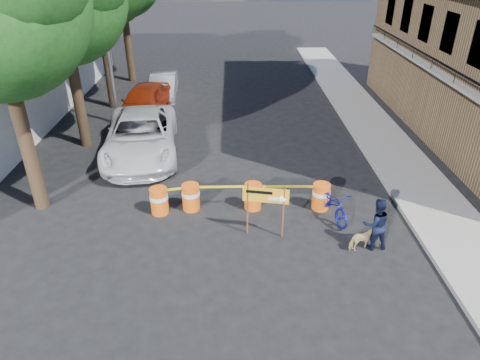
{
  "coord_description": "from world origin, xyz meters",
  "views": [
    {
      "loc": [
        -0.48,
        -10.17,
        7.66
      ],
      "look_at": [
        -0.24,
        1.33,
        1.3
      ],
      "focal_mm": 32.0,
      "sensor_mm": 36.0,
      "label": 1
    }
  ],
  "objects_px": {
    "detour_sign": "(271,200)",
    "sedan_silver": "(163,86)",
    "barrel_far_right": "(321,196)",
    "sedan_red": "(144,102)",
    "barrel_mid_right": "(253,196)",
    "suv_white": "(141,136)",
    "bicycle": "(333,190)",
    "pedestrian": "(376,224)",
    "barrel_mid_left": "(191,197)",
    "dog": "(363,240)",
    "barrel_far_left": "(159,200)"
  },
  "relations": [
    {
      "from": "barrel_far_left",
      "to": "barrel_mid_right",
      "type": "relative_size",
      "value": 1.0
    },
    {
      "from": "barrel_mid_left",
      "to": "barrel_far_right",
      "type": "height_order",
      "value": "same"
    },
    {
      "from": "barrel_mid_right",
      "to": "barrel_far_right",
      "type": "relative_size",
      "value": 1.0
    },
    {
      "from": "bicycle",
      "to": "sedan_red",
      "type": "height_order",
      "value": "bicycle"
    },
    {
      "from": "barrel_mid_right",
      "to": "detour_sign",
      "type": "height_order",
      "value": "detour_sign"
    },
    {
      "from": "barrel_mid_right",
      "to": "dog",
      "type": "relative_size",
      "value": 1.14
    },
    {
      "from": "sedan_silver",
      "to": "pedestrian",
      "type": "bearing_deg",
      "value": -63.42
    },
    {
      "from": "pedestrian",
      "to": "sedan_silver",
      "type": "bearing_deg",
      "value": -65.25
    },
    {
      "from": "barrel_far_left",
      "to": "bicycle",
      "type": "bearing_deg",
      "value": -3.58
    },
    {
      "from": "barrel_far_right",
      "to": "sedan_silver",
      "type": "bearing_deg",
      "value": 119.66
    },
    {
      "from": "sedan_red",
      "to": "sedan_silver",
      "type": "bearing_deg",
      "value": 88.46
    },
    {
      "from": "detour_sign",
      "to": "sedan_silver",
      "type": "distance_m",
      "value": 14.15
    },
    {
      "from": "barrel_mid_right",
      "to": "sedan_red",
      "type": "relative_size",
      "value": 0.19
    },
    {
      "from": "barrel_far_left",
      "to": "sedan_red",
      "type": "height_order",
      "value": "sedan_red"
    },
    {
      "from": "pedestrian",
      "to": "barrel_mid_left",
      "type": "bearing_deg",
      "value": -26.47
    },
    {
      "from": "dog",
      "to": "sedan_red",
      "type": "bearing_deg",
      "value": 13.04
    },
    {
      "from": "barrel_mid_right",
      "to": "bicycle",
      "type": "bearing_deg",
      "value": -13.09
    },
    {
      "from": "bicycle",
      "to": "dog",
      "type": "height_order",
      "value": "bicycle"
    },
    {
      "from": "detour_sign",
      "to": "pedestrian",
      "type": "relative_size",
      "value": 1.08
    },
    {
      "from": "barrel_far_left",
      "to": "sedan_red",
      "type": "relative_size",
      "value": 0.19
    },
    {
      "from": "barrel_far_right",
      "to": "barrel_mid_left",
      "type": "bearing_deg",
      "value": 179.42
    },
    {
      "from": "sedan_red",
      "to": "suv_white",
      "type": "bearing_deg",
      "value": -74.08
    },
    {
      "from": "pedestrian",
      "to": "suv_white",
      "type": "height_order",
      "value": "suv_white"
    },
    {
      "from": "pedestrian",
      "to": "sedan_silver",
      "type": "distance_m",
      "value": 15.93
    },
    {
      "from": "barrel_far_right",
      "to": "dog",
      "type": "relative_size",
      "value": 1.14
    },
    {
      "from": "detour_sign",
      "to": "dog",
      "type": "bearing_deg",
      "value": -5.46
    },
    {
      "from": "suv_white",
      "to": "sedan_silver",
      "type": "distance_m",
      "value": 7.54
    },
    {
      "from": "barrel_far_left",
      "to": "pedestrian",
      "type": "height_order",
      "value": "pedestrian"
    },
    {
      "from": "sedan_red",
      "to": "bicycle",
      "type": "bearing_deg",
      "value": -43.22
    },
    {
      "from": "dog",
      "to": "sedan_silver",
      "type": "distance_m",
      "value": 15.87
    },
    {
      "from": "bicycle",
      "to": "sedan_red",
      "type": "bearing_deg",
      "value": 110.73
    },
    {
      "from": "barrel_far_left",
      "to": "detour_sign",
      "type": "relative_size",
      "value": 0.52
    },
    {
      "from": "barrel_far_right",
      "to": "sedan_red",
      "type": "height_order",
      "value": "sedan_red"
    },
    {
      "from": "barrel_mid_right",
      "to": "suv_white",
      "type": "xyz_separation_m",
      "value": [
        -4.36,
        4.18,
        0.37
      ]
    },
    {
      "from": "bicycle",
      "to": "suv_white",
      "type": "xyz_separation_m",
      "value": [
        -6.81,
        4.75,
        -0.13
      ]
    },
    {
      "from": "dog",
      "to": "barrel_far_left",
      "type": "bearing_deg",
      "value": 47.99
    },
    {
      "from": "pedestrian",
      "to": "sedan_red",
      "type": "height_order",
      "value": "sedan_red"
    },
    {
      "from": "barrel_far_right",
      "to": "sedan_red",
      "type": "relative_size",
      "value": 0.19
    },
    {
      "from": "barrel_mid_right",
      "to": "pedestrian",
      "type": "distance_m",
      "value": 3.99
    },
    {
      "from": "barrel_mid_left",
      "to": "barrel_mid_right",
      "type": "relative_size",
      "value": 1.0
    },
    {
      "from": "sedan_silver",
      "to": "detour_sign",
      "type": "bearing_deg",
      "value": -72.46
    },
    {
      "from": "barrel_mid_left",
      "to": "sedan_silver",
      "type": "distance_m",
      "value": 11.99
    },
    {
      "from": "barrel_mid_right",
      "to": "suv_white",
      "type": "bearing_deg",
      "value": 136.23
    },
    {
      "from": "detour_sign",
      "to": "sedan_red",
      "type": "bearing_deg",
      "value": 128.62
    },
    {
      "from": "pedestrian",
      "to": "bicycle",
      "type": "bearing_deg",
      "value": -65.46
    },
    {
      "from": "pedestrian",
      "to": "dog",
      "type": "distance_m",
      "value": 0.58
    },
    {
      "from": "sedan_red",
      "to": "sedan_silver",
      "type": "relative_size",
      "value": 1.17
    },
    {
      "from": "barrel_mid_left",
      "to": "bicycle",
      "type": "distance_m",
      "value": 4.53
    },
    {
      "from": "barrel_far_left",
      "to": "pedestrian",
      "type": "xyz_separation_m",
      "value": [
        6.36,
        -1.94,
        0.32
      ]
    },
    {
      "from": "suv_white",
      "to": "sedan_red",
      "type": "xyz_separation_m",
      "value": [
        -0.64,
        4.44,
        -0.04
      ]
    }
  ]
}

